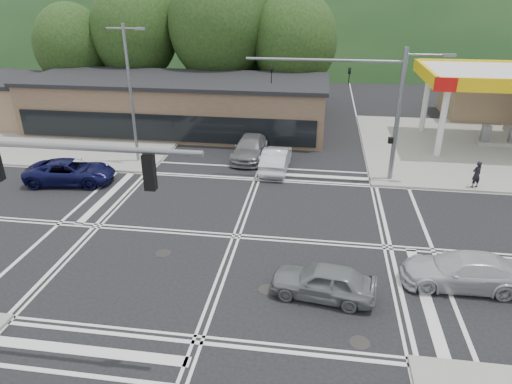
# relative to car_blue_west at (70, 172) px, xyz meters

# --- Properties ---
(ground) EXTENTS (120.00, 120.00, 0.00)m
(ground) POSITION_rel_car_blue_west_xyz_m (11.20, -5.00, -0.73)
(ground) COLOR black
(ground) RESTS_ON ground
(sidewalk_ne) EXTENTS (16.00, 16.00, 0.15)m
(sidewalk_ne) POSITION_rel_car_blue_west_xyz_m (26.20, 10.00, -0.66)
(sidewalk_ne) COLOR gray
(sidewalk_ne) RESTS_ON ground
(sidewalk_nw) EXTENTS (16.00, 16.00, 0.15)m
(sidewalk_nw) POSITION_rel_car_blue_west_xyz_m (-3.80, 10.00, -0.66)
(sidewalk_nw) COLOR gray
(sidewalk_nw) RESTS_ON ground
(gas_station_canopy) EXTENTS (12.32, 8.34, 5.75)m
(gas_station_canopy) POSITION_rel_car_blue_west_xyz_m (28.19, 10.99, 4.31)
(gas_station_canopy) COLOR silver
(gas_station_canopy) RESTS_ON ground
(convenience_store) EXTENTS (10.00, 6.00, 3.80)m
(convenience_store) POSITION_rel_car_blue_west_xyz_m (31.20, 20.00, 1.17)
(convenience_store) COLOR #846B4F
(convenience_store) RESTS_ON ground
(commercial_row) EXTENTS (24.00, 8.00, 4.00)m
(commercial_row) POSITION_rel_car_blue_west_xyz_m (3.20, 12.00, 1.27)
(commercial_row) COLOR brown
(commercial_row) RESTS_ON ground
(commercial_nw) EXTENTS (8.00, 7.00, 3.60)m
(commercial_nw) POSITION_rel_car_blue_west_xyz_m (-12.80, 12.00, 1.07)
(commercial_nw) COLOR #846B4F
(commercial_nw) RESTS_ON ground
(hill_north) EXTENTS (252.00, 126.00, 140.00)m
(hill_north) POSITION_rel_car_blue_west_xyz_m (11.20, 85.00, -0.73)
(hill_north) COLOR #183618
(hill_north) RESTS_ON ground
(tree_n_a) EXTENTS (8.00, 8.00, 11.75)m
(tree_n_a) POSITION_rel_car_blue_west_xyz_m (-2.80, 19.00, 6.41)
(tree_n_a) COLOR #382619
(tree_n_a) RESTS_ON ground
(tree_n_b) EXTENTS (9.00, 9.00, 12.98)m
(tree_n_b) POSITION_rel_car_blue_west_xyz_m (5.20, 19.00, 7.06)
(tree_n_b) COLOR #382619
(tree_n_b) RESTS_ON ground
(tree_n_c) EXTENTS (7.60, 7.60, 10.87)m
(tree_n_c) POSITION_rel_car_blue_west_xyz_m (12.20, 19.00, 5.76)
(tree_n_c) COLOR #382619
(tree_n_c) RESTS_ON ground
(tree_n_d) EXTENTS (6.80, 6.80, 9.76)m
(tree_n_d) POSITION_rel_car_blue_west_xyz_m (-8.80, 18.00, 5.11)
(tree_n_d) COLOR #382619
(tree_n_d) RESTS_ON ground
(tree_n_e) EXTENTS (8.40, 8.40, 11.98)m
(tree_n_e) POSITION_rel_car_blue_west_xyz_m (9.20, 23.00, 6.41)
(tree_n_e) COLOR #382619
(tree_n_e) RESTS_ON ground
(streetlight_nw) EXTENTS (2.50, 0.25, 9.00)m
(streetlight_nw) POSITION_rel_car_blue_west_xyz_m (2.76, 4.00, 4.32)
(streetlight_nw) COLOR slate
(streetlight_nw) RESTS_ON ground
(signal_mast_ne) EXTENTS (11.65, 0.30, 8.00)m
(signal_mast_ne) POSITION_rel_car_blue_west_xyz_m (18.15, 3.20, 4.34)
(signal_mast_ne) COLOR slate
(signal_mast_ne) RESTS_ON ground
(car_blue_west) EXTENTS (5.53, 3.09, 1.46)m
(car_blue_west) POSITION_rel_car_blue_west_xyz_m (0.00, 0.00, 0.00)
(car_blue_west) COLOR #0C0D37
(car_blue_west) RESTS_ON ground
(car_grey_center) EXTENTS (4.24, 2.17, 1.38)m
(car_grey_center) POSITION_rel_car_blue_west_xyz_m (15.39, -9.09, -0.04)
(car_grey_center) COLOR slate
(car_grey_center) RESTS_ON ground
(car_silver_east) EXTENTS (4.83, 2.00, 1.40)m
(car_silver_east) POSITION_rel_car_blue_west_xyz_m (20.92, -7.58, -0.03)
(car_silver_east) COLOR silver
(car_silver_east) RESTS_ON ground
(car_queue_a) EXTENTS (1.78, 4.65, 1.51)m
(car_queue_a) POSITION_rel_car_blue_west_xyz_m (12.20, 4.00, 0.03)
(car_queue_a) COLOR silver
(car_queue_a) RESTS_ON ground
(car_queue_b) EXTENTS (2.37, 4.74, 1.55)m
(car_queue_b) POSITION_rel_car_blue_west_xyz_m (12.20, 14.98, 0.04)
(car_queue_b) COLOR silver
(car_queue_b) RESTS_ON ground
(car_northbound) EXTENTS (2.21, 5.16, 1.48)m
(car_northbound) POSITION_rel_car_blue_west_xyz_m (10.16, 6.00, 0.01)
(car_northbound) COLOR slate
(car_northbound) RESTS_ON ground
(pedestrian) EXTENTS (0.70, 0.60, 1.63)m
(pedestrian) POSITION_rel_car_blue_west_xyz_m (24.20, 2.50, 0.23)
(pedestrian) COLOR black
(pedestrian) RESTS_ON sidewalk_ne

